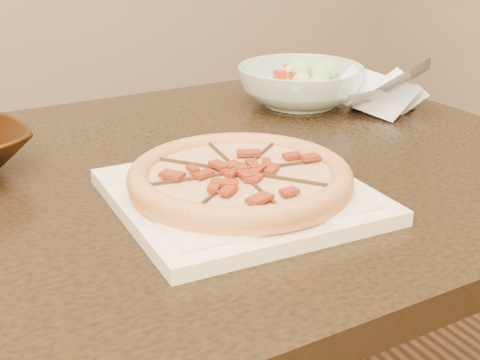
{
  "coord_description": "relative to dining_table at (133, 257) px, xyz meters",
  "views": [
    {
      "loc": [
        -0.35,
        -0.86,
        1.08
      ],
      "look_at": [
        0.0,
        -0.21,
        0.78
      ],
      "focal_mm": 50.0,
      "sensor_mm": 36.0,
      "label": 1
    }
  ],
  "objects": [
    {
      "name": "salad_bowl",
      "position": [
        0.4,
        0.21,
        0.15
      ],
      "size": [
        0.24,
        0.24,
        0.07
      ],
      "primitive_type": "imported",
      "rotation": [
        0.0,
        0.0,
        -0.07
      ],
      "color": "silver",
      "rests_on": "dining_table"
    },
    {
      "name": "plate",
      "position": [
        0.1,
        -0.13,
        0.12
      ],
      "size": [
        0.3,
        0.3,
        0.02
      ],
      "color": "#F6EDCA",
      "rests_on": "dining_table"
    },
    {
      "name": "cling_film",
      "position": [
        0.51,
        0.11,
        0.14
      ],
      "size": [
        0.2,
        0.18,
        0.05
      ],
      "primitive_type": null,
      "rotation": [
        0.0,
        0.0,
        -0.4
      ],
      "color": "silver",
      "rests_on": "dining_table"
    },
    {
      "name": "dining_table",
      "position": [
        0.0,
        0.0,
        0.0
      ],
      "size": [
        1.31,
        0.87,
        0.75
      ],
      "color": "#2F2011",
      "rests_on": "floor"
    },
    {
      "name": "salad",
      "position": [
        0.4,
        0.21,
        0.2
      ],
      "size": [
        0.09,
        0.12,
        0.04
      ],
      "color": "beige",
      "rests_on": "salad_bowl"
    },
    {
      "name": "pizza",
      "position": [
        0.1,
        -0.13,
        0.15
      ],
      "size": [
        0.27,
        0.27,
        0.03
      ],
      "color": "#DB8A4A",
      "rests_on": "plate"
    }
  ]
}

